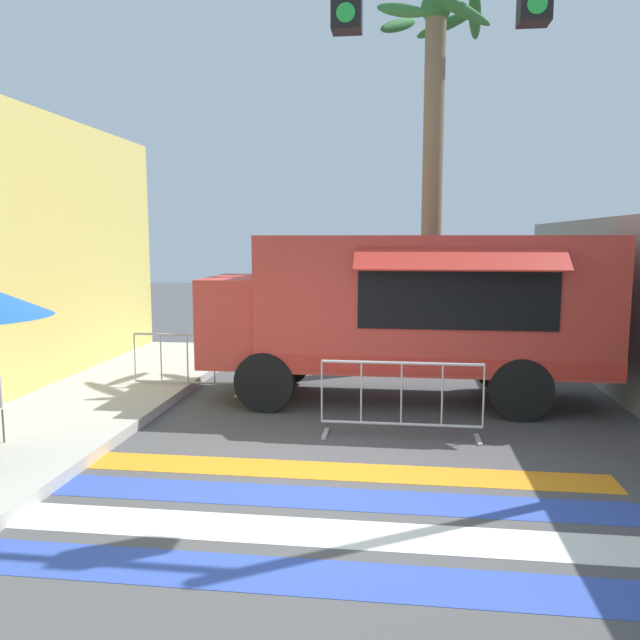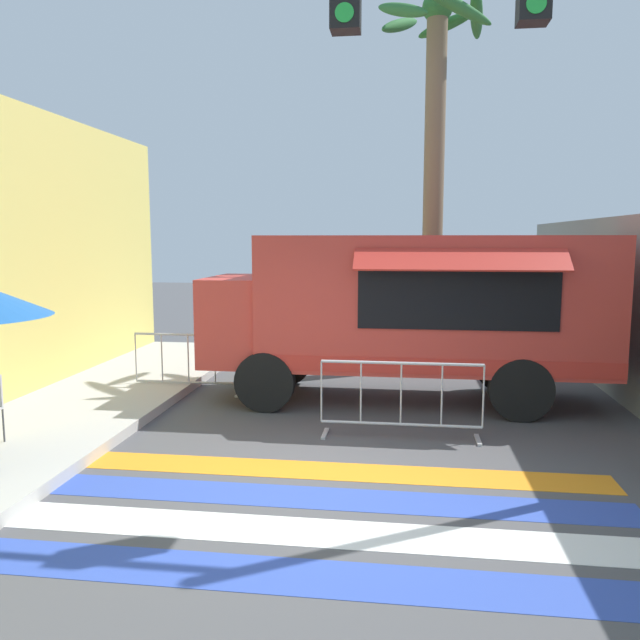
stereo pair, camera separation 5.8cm
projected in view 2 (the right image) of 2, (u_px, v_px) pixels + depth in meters
ground_plane at (322, 485)px, 6.78m from camera, size 60.00×60.00×0.00m
crosswalk_painted at (313, 514)px, 6.07m from camera, size 6.40×2.84×0.01m
food_truck at (401, 306)px, 10.11m from camera, size 6.38×2.48×2.71m
traffic_signal_pole at (540, 62)px, 6.45m from camera, size 4.48×0.29×6.29m
barricade_front at (401, 400)px, 8.32m from camera, size 2.17×0.44×1.04m
barricade_side at (188, 364)px, 10.77m from camera, size 1.93×0.44×1.04m
palm_tree at (434, 132)px, 12.38m from camera, size 2.30×2.36×7.43m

